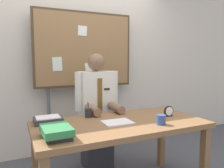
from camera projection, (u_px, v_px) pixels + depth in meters
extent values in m
cube|color=beige|center=(81.00, 59.00, 3.24)|extent=(6.40, 0.08, 2.70)
cube|color=brown|center=(120.00, 124.00, 2.12)|extent=(1.64, 0.81, 0.05)
cube|color=brown|center=(205.00, 161.00, 2.16)|extent=(0.07, 0.07, 0.69)
cube|color=brown|center=(36.00, 161.00, 2.15)|extent=(0.07, 0.07, 0.69)
cube|color=brown|center=(161.00, 138.00, 2.79)|extent=(0.07, 0.07, 0.69)
cube|color=#2D2D33|center=(97.00, 149.00, 2.76)|extent=(0.34, 0.30, 0.44)
cube|color=silver|center=(97.00, 102.00, 2.70)|extent=(0.40, 0.22, 0.76)
sphere|color=brown|center=(96.00, 62.00, 2.65)|extent=(0.21, 0.21, 0.21)
cylinder|color=silver|center=(79.00, 91.00, 2.57)|extent=(0.09, 0.09, 0.46)
cylinder|color=silver|center=(114.00, 89.00, 2.76)|extent=(0.09, 0.09, 0.46)
cylinder|color=brown|center=(93.00, 110.00, 2.41)|extent=(0.09, 0.30, 0.09)
cylinder|color=brown|center=(116.00, 108.00, 2.52)|extent=(0.09, 0.30, 0.09)
cube|color=brown|center=(100.00, 99.00, 2.59)|extent=(0.06, 0.01, 0.49)
cube|color=black|center=(107.00, 89.00, 2.61)|extent=(0.07, 0.01, 0.02)
cube|color=#4C3823|center=(85.00, 50.00, 3.04)|extent=(1.39, 0.05, 1.04)
cube|color=olive|center=(85.00, 50.00, 3.03)|extent=(1.33, 0.04, 0.98)
cylinder|color=#59595E|center=(49.00, 122.00, 2.96)|extent=(0.04, 0.04, 1.00)
cylinder|color=#59595E|center=(116.00, 115.00, 3.38)|extent=(0.04, 0.04, 1.00)
cube|color=silver|center=(57.00, 64.00, 2.87)|extent=(0.13, 0.00, 0.19)
cube|color=#F4EFCC|center=(89.00, 68.00, 3.06)|extent=(0.11, 0.00, 0.15)
cube|color=white|center=(82.00, 31.00, 2.97)|extent=(0.13, 0.00, 0.14)
cube|color=#262626|center=(60.00, 136.00, 1.68)|extent=(0.20, 0.24, 0.03)
cube|color=#337F47|center=(56.00, 130.00, 1.67)|extent=(0.22, 0.29, 0.06)
cube|color=silver|center=(117.00, 122.00, 2.08)|extent=(0.28, 0.21, 0.01)
cylinder|color=black|center=(169.00, 111.00, 2.33)|extent=(0.11, 0.02, 0.11)
cylinder|color=white|center=(169.00, 111.00, 2.32)|extent=(0.09, 0.00, 0.09)
cube|color=black|center=(169.00, 116.00, 2.33)|extent=(0.08, 0.04, 0.01)
cylinder|color=#334C8C|center=(161.00, 120.00, 2.03)|extent=(0.09, 0.09, 0.09)
cylinder|color=#262626|center=(88.00, 113.00, 2.28)|extent=(0.07, 0.07, 0.09)
cylinder|color=#263399|center=(88.00, 109.00, 2.27)|extent=(0.01, 0.01, 0.15)
cylinder|color=maroon|center=(88.00, 109.00, 2.29)|extent=(0.01, 0.01, 0.15)
cylinder|color=gold|center=(87.00, 109.00, 2.27)|extent=(0.01, 0.01, 0.15)
cube|color=#333338|center=(48.00, 120.00, 2.09)|extent=(0.26, 0.20, 0.05)
cube|color=silver|center=(48.00, 117.00, 2.08)|extent=(0.22, 0.17, 0.01)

